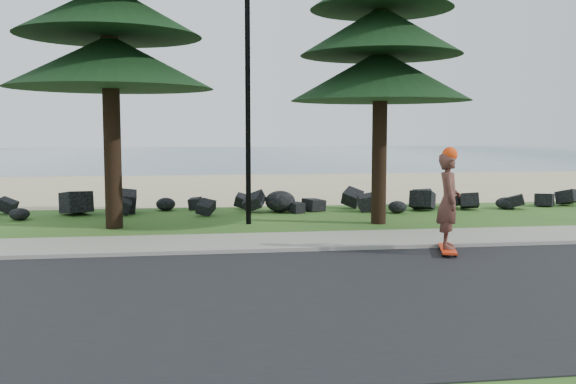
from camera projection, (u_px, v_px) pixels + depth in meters
name	position (u px, v px, depth m)	size (l,w,h in m)	color
ground	(260.00, 245.00, 14.15)	(160.00, 160.00, 0.00)	#2B5C1C
road	(290.00, 297.00, 9.72)	(160.00, 7.00, 0.02)	black
kerb	(265.00, 250.00, 13.26)	(160.00, 0.20, 0.10)	gray
sidewalk	(259.00, 242.00, 14.34)	(160.00, 2.00, 0.08)	#9B9782
beach_sand	(228.00, 187.00, 28.44)	(160.00, 15.00, 0.01)	tan
ocean	(210.00, 155.00, 64.39)	(160.00, 58.00, 0.01)	#365568
seawall_boulders	(242.00, 213.00, 19.67)	(60.00, 2.40, 1.10)	black
lamp_post	(248.00, 69.00, 16.90)	(0.25, 0.14, 8.14)	black
skateboarder	(449.00, 201.00, 13.02)	(0.65, 1.20, 2.17)	red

